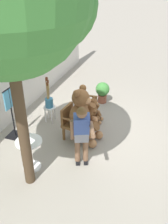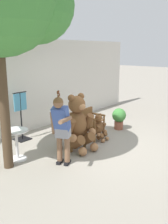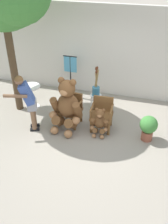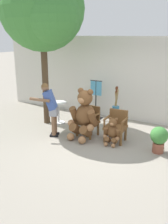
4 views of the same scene
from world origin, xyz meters
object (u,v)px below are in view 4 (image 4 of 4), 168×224
at_px(wooden_chair_right, 116,125).
at_px(wooden_chair_left, 89,120).
at_px(white_stool, 115,117).
at_px(round_side_table, 58,110).
at_px(teddy_bear_large, 84,114).
at_px(teddy_bear_small, 112,131).
at_px(brush_bucket, 116,108).
at_px(potted_plant, 159,138).
at_px(patio_tree, 44,10).
at_px(clothing_display_stand, 96,99).
at_px(person_visitor, 51,105).

bearing_deg(wooden_chair_right, wooden_chair_left, -179.98).
height_order(white_stool, round_side_table, round_side_table).
height_order(teddy_bear_large, white_stool, teddy_bear_large).
xyz_separation_m(wooden_chair_right, teddy_bear_large, (-0.87, -0.26, 0.24)).
xyz_separation_m(teddy_bear_small, brush_bucket, (-0.39, 1.18, 0.29)).
xyz_separation_m(teddy_bear_large, teddy_bear_small, (0.88, -0.02, -0.33)).
bearing_deg(wooden_chair_right, teddy_bear_small, -88.95).
height_order(teddy_bear_small, round_side_table, teddy_bear_small).
height_order(white_stool, potted_plant, potted_plant).
bearing_deg(wooden_chair_left, patio_tree, 172.90).
relative_size(teddy_bear_large, round_side_table, 1.99).
height_order(wooden_chair_right, potted_plant, wooden_chair_right).
relative_size(wooden_chair_right, brush_bucket, 0.97).
distance_m(teddy_bear_small, round_side_table, 2.35).
bearing_deg(teddy_bear_small, teddy_bear_large, 178.42).
xyz_separation_m(brush_bucket, clothing_display_stand, (-0.95, 0.54, 0.06)).
distance_m(round_side_table, patio_tree, 3.11).
distance_m(patio_tree, clothing_display_stand, 3.28).
height_order(wooden_chair_left, potted_plant, wooden_chair_left).
relative_size(wooden_chair_left, teddy_bear_large, 0.60).
relative_size(wooden_chair_left, patio_tree, 0.18).
distance_m(teddy_bear_large, round_side_table, 1.55).
distance_m(wooden_chair_right, person_visitor, 1.93).
bearing_deg(brush_bucket, patio_tree, -161.70).
relative_size(wooden_chair_left, teddy_bear_small, 1.14).
bearing_deg(wooden_chair_left, round_side_table, 162.45).
distance_m(teddy_bear_small, white_stool, 1.24).
bearing_deg(white_stool, brush_bucket, 104.71).
height_order(white_stool, clothing_display_stand, clothing_display_stand).
bearing_deg(potted_plant, person_visitor, -172.57).
bearing_deg(teddy_bear_large, clothing_display_stand, 105.41).
bearing_deg(white_stool, teddy_bear_small, -71.62).
xyz_separation_m(teddy_bear_small, white_stool, (-0.39, 1.17, -0.02)).
height_order(teddy_bear_small, brush_bucket, brush_bucket).
bearing_deg(patio_tree, white_stool, 18.24).
bearing_deg(round_side_table, wooden_chair_right, -11.01).
height_order(wooden_chair_left, wooden_chair_right, same).
distance_m(white_stool, patio_tree, 3.87).
bearing_deg(teddy_bear_small, clothing_display_stand, 128.08).
distance_m(wooden_chair_right, white_stool, 0.98).
height_order(wooden_chair_right, clothing_display_stand, clothing_display_stand).
height_order(wooden_chair_left, teddy_bear_large, teddy_bear_large).
bearing_deg(brush_bucket, white_stool, -75.29).
height_order(white_stool, patio_tree, patio_tree).
relative_size(wooden_chair_right, patio_tree, 0.18).
bearing_deg(wooden_chair_right, white_stool, 113.36).
bearing_deg(teddy_bear_large, wooden_chair_left, 86.40).
bearing_deg(wooden_chair_right, potted_plant, -8.60).
bearing_deg(patio_tree, wooden_chair_right, -4.65).
xyz_separation_m(brush_bucket, potted_plant, (1.59, -1.08, -0.26)).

